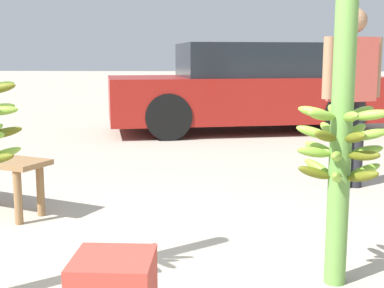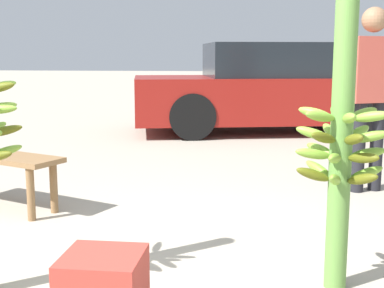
{
  "view_description": "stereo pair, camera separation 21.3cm",
  "coord_description": "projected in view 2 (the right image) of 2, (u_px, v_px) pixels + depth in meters",
  "views": [
    {
      "loc": [
        0.32,
        -2.34,
        1.23
      ],
      "look_at": [
        0.18,
        0.58,
        0.74
      ],
      "focal_mm": 50.0,
      "sensor_mm": 36.0,
      "label": 1
    },
    {
      "loc": [
        0.54,
        -2.32,
        1.23
      ],
      "look_at": [
        0.18,
        0.58,
        0.74
      ],
      "focal_mm": 50.0,
      "sensor_mm": 36.0,
      "label": 2
    }
  ],
  "objects": [
    {
      "name": "vendor_person",
      "position": [
        371.0,
        83.0,
        4.74
      ],
      "size": [
        0.61,
        0.35,
        1.64
      ],
      "rotation": [
        0.0,
        0.0,
        0.43
      ],
      "color": "black",
      "rests_on": "ground_plane"
    },
    {
      "name": "banana_stalk_center",
      "position": [
        341.0,
        147.0,
        2.74
      ],
      "size": [
        0.48,
        0.48,
        1.5
      ],
      "color": "#5B8C3D",
      "rests_on": "ground_plane"
    },
    {
      "name": "parked_car",
      "position": [
        274.0,
        89.0,
        8.64
      ],
      "size": [
        4.66,
        2.64,
        1.42
      ],
      "rotation": [
        0.0,
        0.0,
        1.79
      ],
      "color": "maroon",
      "rests_on": "ground_plane"
    }
  ]
}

